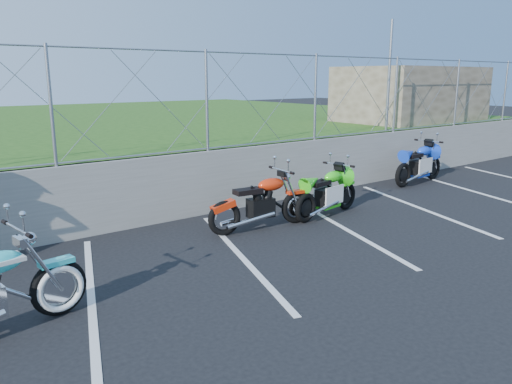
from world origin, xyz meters
TOP-DOWN VIEW (x-y plane):
  - ground at (0.00, 0.00)m, footprint 90.00×90.00m
  - retaining_wall at (0.00, 3.50)m, footprint 30.00×0.22m
  - grass_field at (0.00, 13.50)m, footprint 30.00×20.00m
  - stone_building at (10.50, 5.50)m, footprint 5.00×3.00m
  - chain_link_fence at (0.00, 3.50)m, footprint 28.00×0.03m
  - sign_pole at (7.20, 3.90)m, footprint 0.08×0.08m
  - parking_lines at (1.20, 1.00)m, footprint 18.29×4.31m
  - naked_orange at (1.17, 1.90)m, footprint 2.19×0.74m
  - sportbike_green at (2.80, 1.82)m, footprint 1.98×0.70m
  - sportbike_blue at (7.03, 2.60)m, footprint 2.15×0.77m

SIDE VIEW (x-z plane):
  - ground at x=0.00m, z-range 0.00..0.00m
  - parking_lines at x=1.20m, z-range 0.00..0.01m
  - sportbike_green at x=2.80m, z-range -0.07..0.96m
  - naked_orange at x=1.17m, z-range -0.08..1.01m
  - sportbike_blue at x=7.03m, z-range -0.08..1.04m
  - retaining_wall at x=0.00m, z-range 0.00..1.30m
  - grass_field at x=0.00m, z-range 0.00..1.30m
  - stone_building at x=10.50m, z-range 1.30..3.10m
  - chain_link_fence at x=0.00m, z-range 1.30..3.30m
  - sign_pole at x=7.20m, z-range 1.30..4.30m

